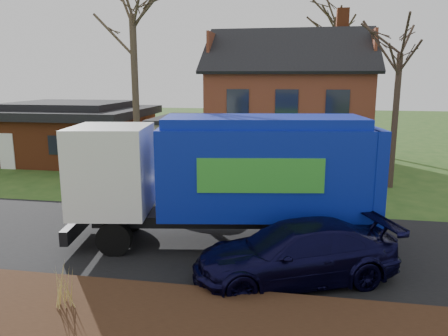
# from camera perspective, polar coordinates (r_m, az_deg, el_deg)

# --- Properties ---
(ground) EXTENTS (120.00, 120.00, 0.00)m
(ground) POSITION_cam_1_polar(r_m,az_deg,el_deg) (14.44, -1.89, -9.71)
(ground) COLOR #264A18
(ground) RESTS_ON ground
(road) EXTENTS (80.00, 7.00, 0.02)m
(road) POSITION_cam_1_polar(r_m,az_deg,el_deg) (14.43, -1.89, -9.68)
(road) COLOR black
(road) RESTS_ON ground
(mulch_verge) EXTENTS (80.00, 3.50, 0.30)m
(mulch_verge) POSITION_cam_1_polar(r_m,az_deg,el_deg) (9.79, -8.76, -20.10)
(mulch_verge) COLOR black
(mulch_verge) RESTS_ON ground
(main_house) EXTENTS (12.95, 8.95, 9.26)m
(main_house) POSITION_cam_1_polar(r_m,az_deg,el_deg) (27.10, 7.38, 9.07)
(main_house) COLOR beige
(main_house) RESTS_ON ground
(ranch_house) EXTENTS (9.80, 8.20, 3.70)m
(ranch_house) POSITION_cam_1_polar(r_m,az_deg,el_deg) (30.24, -19.38, 4.57)
(ranch_house) COLOR brown
(ranch_house) RESTS_ON ground
(garbage_truck) EXTENTS (9.87, 4.07, 4.11)m
(garbage_truck) POSITION_cam_1_polar(r_m,az_deg,el_deg) (13.75, 0.86, -0.49)
(garbage_truck) COLOR black
(garbage_truck) RESTS_ON ground
(silver_sedan) EXTENTS (4.18, 1.76, 1.34)m
(silver_sedan) POSITION_cam_1_polar(r_m,az_deg,el_deg) (17.87, -2.86, -3.19)
(silver_sedan) COLOR #B0B2B8
(silver_sedan) RESTS_ON ground
(navy_wagon) EXTENTS (5.83, 4.10, 1.57)m
(navy_wagon) POSITION_cam_1_polar(r_m,az_deg,el_deg) (11.80, 9.26, -10.86)
(navy_wagon) COLOR black
(navy_wagon) RESTS_ON ground
(tree_front_east) EXTENTS (3.26, 3.26, 9.07)m
(tree_front_east) POSITION_cam_1_polar(r_m,az_deg,el_deg) (22.34, 22.25, 16.32)
(tree_front_east) COLOR #3C2D24
(tree_front_east) RESTS_ON ground
(grass_clump_mid) EXTENTS (0.34, 0.28, 0.95)m
(grass_clump_mid) POSITION_cam_1_polar(r_m,az_deg,el_deg) (10.59, -20.32, -14.27)
(grass_clump_mid) COLOR tan
(grass_clump_mid) RESTS_ON mulch_verge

